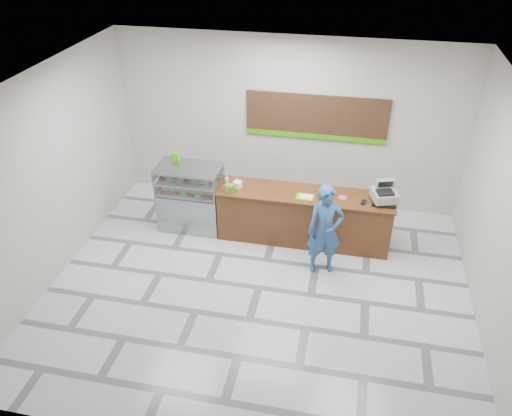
% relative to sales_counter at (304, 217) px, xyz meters
% --- Properties ---
extents(floor, '(7.00, 7.00, 0.00)m').
position_rel_sales_counter_xyz_m(floor, '(-0.55, -1.55, -0.52)').
color(floor, silver).
rests_on(floor, ground).
extents(back_wall, '(7.00, 0.00, 7.00)m').
position_rel_sales_counter_xyz_m(back_wall, '(-0.55, 1.45, 1.23)').
color(back_wall, '#BAB5AB').
rests_on(back_wall, floor).
extents(ceiling, '(7.00, 7.00, 0.00)m').
position_rel_sales_counter_xyz_m(ceiling, '(-0.55, -1.55, 2.98)').
color(ceiling, silver).
rests_on(ceiling, back_wall).
extents(sales_counter, '(3.26, 0.76, 1.03)m').
position_rel_sales_counter_xyz_m(sales_counter, '(0.00, 0.00, 0.00)').
color(sales_counter, '#5E2E17').
rests_on(sales_counter, floor).
extents(display_case, '(1.22, 0.72, 1.33)m').
position_rel_sales_counter_xyz_m(display_case, '(-2.22, -0.00, 0.16)').
color(display_case, gray).
rests_on(display_case, floor).
extents(menu_board, '(2.80, 0.06, 0.90)m').
position_rel_sales_counter_xyz_m(menu_board, '(-0.00, 1.41, 1.42)').
color(menu_board, black).
rests_on(menu_board, back_wall).
extents(cash_register, '(0.52, 0.53, 0.39)m').
position_rel_sales_counter_xyz_m(cash_register, '(1.40, -0.01, 0.66)').
color(cash_register, black).
rests_on(cash_register, sales_counter).
extents(card_terminal, '(0.10, 0.16, 0.04)m').
position_rel_sales_counter_xyz_m(card_terminal, '(1.05, -0.12, 0.53)').
color(card_terminal, black).
rests_on(card_terminal, sales_counter).
extents(serving_tray, '(0.33, 0.24, 0.02)m').
position_rel_sales_counter_xyz_m(serving_tray, '(0.02, -0.14, 0.52)').
color(serving_tray, '#6ACE0D').
rests_on(serving_tray, sales_counter).
extents(napkin_box, '(0.17, 0.17, 0.12)m').
position_rel_sales_counter_xyz_m(napkin_box, '(-1.26, -0.04, 0.57)').
color(napkin_box, white).
rests_on(napkin_box, sales_counter).
extents(straw_cup, '(0.07, 0.07, 0.11)m').
position_rel_sales_counter_xyz_m(straw_cup, '(-1.50, 0.09, 0.57)').
color(straw_cup, silver).
rests_on(straw_cup, sales_counter).
extents(promo_box, '(0.19, 0.15, 0.15)m').
position_rel_sales_counter_xyz_m(promo_box, '(-1.37, -0.23, 0.59)').
color(promo_box, '#3F9F09').
rests_on(promo_box, sales_counter).
extents(donut_decal, '(0.16, 0.16, 0.00)m').
position_rel_sales_counter_xyz_m(donut_decal, '(0.68, -0.01, 0.52)').
color(donut_decal, '#D9516F').
rests_on(donut_decal, sales_counter).
extents(green_cup_left, '(0.10, 0.10, 0.15)m').
position_rel_sales_counter_xyz_m(green_cup_left, '(-2.57, 0.25, 0.89)').
color(green_cup_left, '#3F9F09').
rests_on(green_cup_left, display_case).
extents(green_cup_right, '(0.08, 0.08, 0.13)m').
position_rel_sales_counter_xyz_m(green_cup_right, '(-2.50, 0.25, 0.88)').
color(green_cup_right, '#3F9F09').
rests_on(green_cup_right, display_case).
extents(customer, '(0.70, 0.55, 1.68)m').
position_rel_sales_counter_xyz_m(customer, '(0.45, -0.82, 0.32)').
color(customer, '#2C5386').
rests_on(customer, floor).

